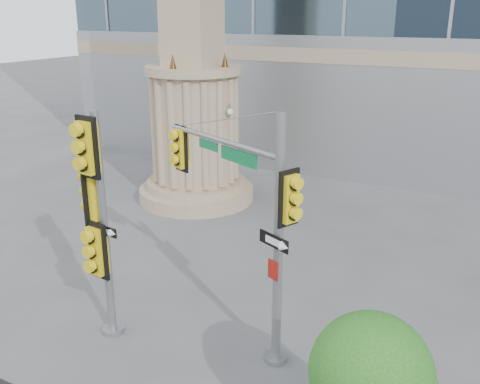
% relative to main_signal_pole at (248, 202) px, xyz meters
% --- Properties ---
extents(ground, '(120.00, 120.00, 0.00)m').
position_rel_main_signal_pole_xyz_m(ground, '(0.09, -1.44, -3.26)').
color(ground, '#545456').
rests_on(ground, ground).
extents(monument, '(4.40, 4.40, 16.60)m').
position_rel_main_signal_pole_xyz_m(monument, '(-5.91, 7.56, 2.25)').
color(monument, tan).
rests_on(monument, ground).
extents(main_signal_pole, '(3.82, 2.02, 5.27)m').
position_rel_main_signal_pole_xyz_m(main_signal_pole, '(0.00, 0.00, 0.00)').
color(main_signal_pole, slate).
rests_on(main_signal_pole, ground).
extents(secondary_signal_pole, '(0.88, 0.73, 5.11)m').
position_rel_main_signal_pole_xyz_m(secondary_signal_pole, '(-2.92, -1.23, -0.26)').
color(secondary_signal_pole, slate).
rests_on(secondary_signal_pole, ground).
extents(street_tree, '(1.86, 1.81, 2.89)m').
position_rel_main_signal_pole_xyz_m(street_tree, '(3.29, -2.55, -1.36)').
color(street_tree, tan).
rests_on(street_tree, ground).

